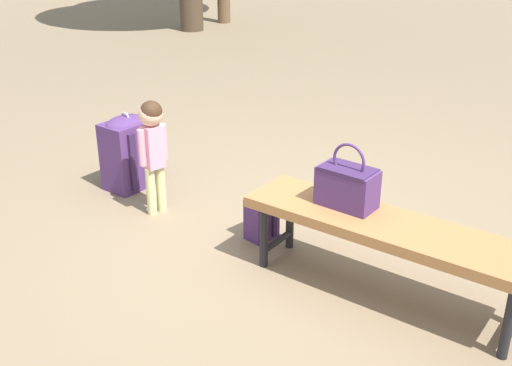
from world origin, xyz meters
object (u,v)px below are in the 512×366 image
Objects in this scene: backpack_large at (128,150)px; backpack_small at (261,215)px; handbag at (347,185)px; park_bench at (387,232)px; child_standing at (153,140)px.

backpack_large reaches higher than backpack_small.
handbag is 1.14× the size of backpack_small.
park_bench reaches higher than backpack_small.
park_bench is at bearing 162.78° from backpack_small.
handbag reaches higher than backpack_large.
child_standing is at bearing -6.96° from handbag.
park_bench is at bearing 171.18° from child_standing.
handbag is 0.77m from backpack_small.
park_bench is 2.02× the size of child_standing.
backpack_small is (-0.81, -0.01, -0.38)m from child_standing.
backpack_large is at bearing -13.96° from park_bench.
child_standing reaches higher than park_bench.
handbag reaches higher than backpack_small.
park_bench is 0.95m from backpack_small.
park_bench is at bearing 166.04° from backpack_large.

